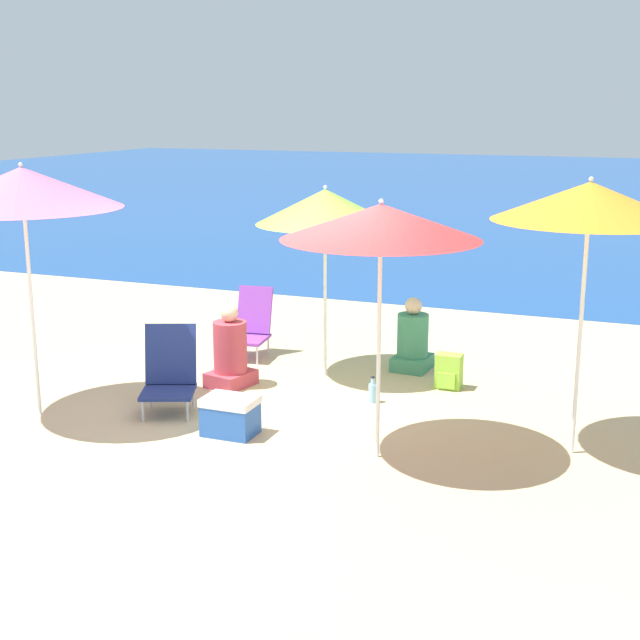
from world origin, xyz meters
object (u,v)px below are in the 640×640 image
at_px(beach_umbrella_lime, 325,207).
at_px(person_seated_far, 413,341).
at_px(beach_chair_purple, 252,324).
at_px(beach_chair_navy, 170,372).
at_px(cooler_box, 230,416).
at_px(water_bottle, 373,392).
at_px(beach_umbrella_red, 381,222).
at_px(backpack_lime, 449,372).
at_px(person_seated_near, 230,354).
at_px(beach_umbrella_pink, 22,188).
at_px(beach_umbrella_orange, 590,202).

bearing_deg(beach_umbrella_lime, person_seated_far, 34.60).
bearing_deg(person_seated_far, beach_chair_purple, -172.24).
distance_m(beach_chair_navy, cooler_box, 0.97).
bearing_deg(water_bottle, beach_umbrella_red, -70.16).
distance_m(backpack_lime, water_bottle, 0.96).
bearing_deg(beach_umbrella_red, person_seated_far, 99.35).
distance_m(beach_chair_purple, water_bottle, 2.22).
xyz_separation_m(beach_chair_navy, person_seated_far, (1.86, 2.21, -0.06)).
relative_size(beach_chair_purple, person_seated_near, 0.91).
distance_m(beach_chair_navy, person_seated_far, 2.89).
bearing_deg(person_seated_near, beach_chair_purple, 118.52).
height_order(backpack_lime, cooler_box, backpack_lime).
bearing_deg(beach_umbrella_red, beach_umbrella_lime, 122.05).
height_order(person_seated_far, water_bottle, person_seated_far).
bearing_deg(beach_umbrella_pink, backpack_lime, 32.85).
distance_m(beach_umbrella_lime, person_seated_near, 1.87).
height_order(beach_umbrella_orange, cooler_box, beach_umbrella_orange).
height_order(beach_umbrella_red, beach_umbrella_orange, beach_umbrella_orange).
height_order(beach_chair_navy, person_seated_near, person_seated_near).
bearing_deg(backpack_lime, person_seated_far, 136.43).
distance_m(person_seated_near, backpack_lime, 2.34).
xyz_separation_m(beach_umbrella_lime, person_seated_far, (0.84, 0.58, -1.55)).
distance_m(person_seated_far, cooler_box, 2.79).
xyz_separation_m(beach_umbrella_pink, cooler_box, (1.99, 0.20, -2.03)).
bearing_deg(beach_umbrella_red, person_seated_near, 147.78).
relative_size(beach_umbrella_red, beach_umbrella_lime, 1.05).
bearing_deg(beach_umbrella_red, beach_umbrella_pink, -176.83).
bearing_deg(water_bottle, backpack_lime, 50.78).
relative_size(beach_chair_navy, person_seated_near, 0.94).
xyz_separation_m(beach_umbrella_lime, cooler_box, (-0.15, -2.02, -1.71)).
xyz_separation_m(beach_chair_purple, backpack_lime, (2.51, -0.37, -0.21)).
bearing_deg(beach_umbrella_pink, cooler_box, 5.83).
height_order(beach_chair_purple, person_seated_near, person_seated_near).
distance_m(beach_umbrella_orange, beach_chair_navy, 4.25).
distance_m(beach_umbrella_pink, beach_chair_purple, 3.37).
bearing_deg(beach_umbrella_lime, beach_umbrella_red, -57.95).
bearing_deg(backpack_lime, person_seated_near, -160.51).
bearing_deg(beach_umbrella_lime, backpack_lime, 2.33).
relative_size(beach_umbrella_pink, water_bottle, 8.82).
relative_size(beach_umbrella_orange, beach_chair_purple, 2.91).
relative_size(person_seated_far, cooler_box, 1.74).
height_order(beach_umbrella_red, water_bottle, beach_umbrella_red).
bearing_deg(beach_chair_purple, beach_umbrella_red, -53.23).
bearing_deg(backpack_lime, beach_umbrella_red, -93.31).
xyz_separation_m(beach_umbrella_orange, person_seated_far, (-1.99, 1.91, -1.85)).
xyz_separation_m(beach_umbrella_red, beach_umbrella_orange, (1.55, 0.71, 0.16)).
height_order(beach_umbrella_orange, beach_chair_navy, beach_umbrella_orange).
xyz_separation_m(beach_umbrella_lime, beach_chair_navy, (-1.01, -1.63, -1.49)).
relative_size(beach_chair_purple, cooler_box, 1.70).
height_order(beach_chair_purple, backpack_lime, beach_chair_purple).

